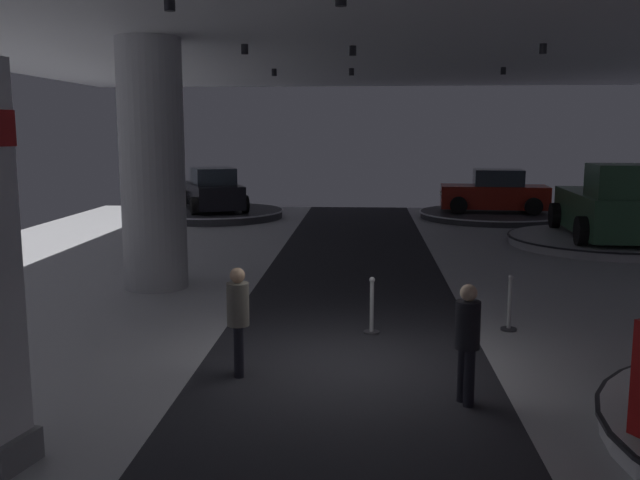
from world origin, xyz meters
TOP-DOWN VIEW (x-y plane):
  - ground at (0.00, 0.00)m, footprint 24.00×44.00m
  - column_left at (-4.43, 5.06)m, footprint 1.42×1.42m
  - display_platform_deep_left at (-5.88, 17.74)m, footprint 5.72×5.72m
  - display_car_deep_left at (-5.87, 17.71)m, footprint 3.40×4.57m
  - display_platform_deep_right at (5.46, 18.25)m, footprint 5.94×5.94m
  - display_car_deep_right at (5.49, 18.25)m, footprint 4.35×2.51m
  - display_platform_far_right at (7.69, 11.57)m, footprint 5.87×5.87m
  - pickup_truck_far_right at (7.67, 11.24)m, footprint 2.91×5.42m
  - visitor_walking_near at (1.59, -1.45)m, footprint 0.32×0.32m
  - visitor_walking_far at (-1.52, -0.58)m, footprint 0.32×0.32m
  - stanchion_a at (0.41, 1.67)m, footprint 0.28×0.28m
  - stanchion_b at (2.84, 2.03)m, footprint 0.28×0.28m

SIDE VIEW (x-z plane):
  - ground at x=0.00m, z-range -0.05..0.00m
  - display_platform_deep_right at x=5.46m, z-range 0.02..0.28m
  - display_platform_far_right at x=7.69m, z-range 0.02..0.30m
  - display_platform_deep_left at x=-5.88m, z-range 0.02..0.34m
  - stanchion_a at x=0.41m, z-range -0.13..0.88m
  - stanchion_b at x=2.84m, z-range -0.13..0.88m
  - visitor_walking_near at x=1.59m, z-range 0.11..1.70m
  - visitor_walking_far at x=-1.52m, z-range 0.11..1.70m
  - display_car_deep_right at x=5.49m, z-range 0.18..1.89m
  - display_car_deep_left at x=-5.87m, z-range 0.24..1.94m
  - pickup_truck_far_right at x=7.67m, z-range 0.07..2.37m
  - column_left at x=-4.43m, z-range 0.00..5.50m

